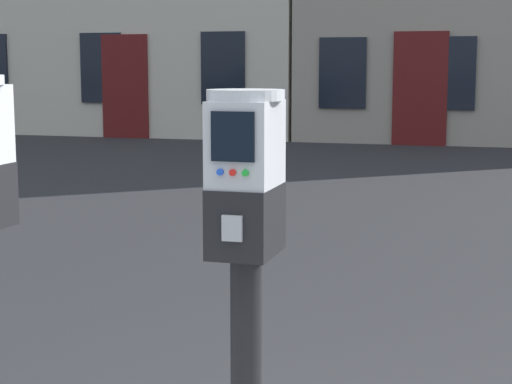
# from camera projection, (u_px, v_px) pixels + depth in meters

# --- Properties ---
(parking_meter_twin_adjacent) EXTENTS (0.22, 0.25, 1.30)m
(parking_meter_twin_adjacent) POSITION_uv_depth(u_px,v_px,m) (246.00, 234.00, 2.42)
(parking_meter_twin_adjacent) COLOR black
(parking_meter_twin_adjacent) RESTS_ON sidewalk_slab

